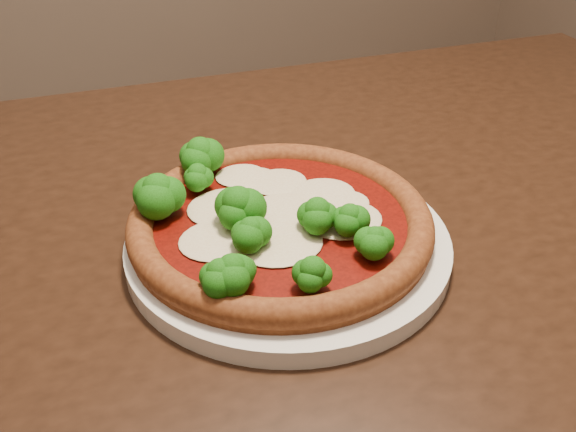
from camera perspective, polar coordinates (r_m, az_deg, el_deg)
name	(u,v)px	position (r m, az deg, el deg)	size (l,w,h in m)	color
dining_table	(342,288)	(0.72, 4.82, -6.43)	(1.31, 0.98, 0.75)	black
plate	(288,243)	(0.61, 0.00, -2.43)	(0.31, 0.31, 0.02)	silver
pizza	(273,220)	(0.60, -1.31, -0.33)	(0.29, 0.29, 0.06)	brown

